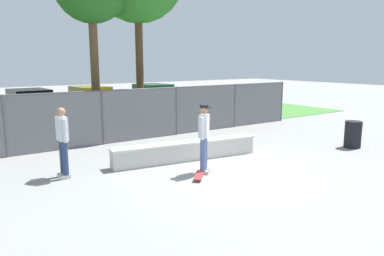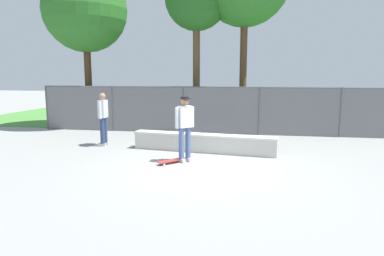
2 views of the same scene
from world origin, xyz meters
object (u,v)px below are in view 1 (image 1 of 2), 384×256
object	(u,v)px
car_yellow	(92,102)
trash_bin	(353,134)
car_black	(31,107)
skateboard	(199,175)
car_green	(154,98)
concrete_ledge	(187,151)
skateboarder	(204,135)
bystander	(63,139)

from	to	relation	value
car_yellow	trash_bin	bearing A→B (deg)	-66.82
car_black	car_yellow	world-z (taller)	same
skateboard	car_green	xyz separation A→B (m)	(4.94, 11.39, 0.77)
concrete_ledge	car_yellow	bearing A→B (deg)	86.76
skateboarder	car_green	xyz separation A→B (m)	(4.59, 11.12, -0.19)
skateboard	bystander	bearing A→B (deg)	144.82
car_black	car_green	xyz separation A→B (m)	(6.78, 0.21, 0.00)
car_black	bystander	world-z (taller)	bystander
car_black	car_green	distance (m)	6.79
skateboard	car_black	bearing A→B (deg)	99.38
skateboarder	bystander	world-z (taller)	skateboarder
concrete_ledge	skateboard	size ratio (longest dim) A/B	6.46
concrete_ledge	car_black	distance (m)	9.91
bystander	trash_bin	bearing A→B (deg)	-14.10
car_green	skateboard	bearing A→B (deg)	-113.44
skateboard	car_yellow	world-z (taller)	car_yellow
skateboard	car_yellow	distance (m)	11.66
car_yellow	bystander	xyz separation A→B (m)	(-4.08, -9.58, 0.17)
concrete_ledge	car_black	xyz separation A→B (m)	(-2.54, 9.56, 0.55)
car_black	trash_bin	size ratio (longest dim) A/B	4.67
car_green	bystander	distance (m)	12.19
concrete_ledge	trash_bin	distance (m)	5.97
car_green	trash_bin	world-z (taller)	car_green
car_black	skateboard	bearing A→B (deg)	-80.62
skateboard	trash_bin	xyz separation A→B (m)	(6.34, -0.31, 0.39)
car_yellow	trash_bin	size ratio (longest dim) A/B	4.67
concrete_ledge	car_green	xyz separation A→B (m)	(4.24, 9.78, 0.55)
skateboarder	skateboard	world-z (taller)	skateboarder
skateboard	trash_bin	world-z (taller)	trash_bin
car_yellow	bystander	size ratio (longest dim) A/B	2.38
skateboarder	skateboard	size ratio (longest dim) A/B	2.55
car_yellow	skateboarder	bearing A→B (deg)	-94.60
skateboarder	skateboard	distance (m)	1.05
skateboarder	trash_bin	world-z (taller)	skateboarder
skateboard	car_black	world-z (taller)	car_black
car_yellow	car_black	bearing A→B (deg)	-172.67
concrete_ledge	car_yellow	distance (m)	9.99
trash_bin	car_black	bearing A→B (deg)	125.50
skateboard	car_black	xyz separation A→B (m)	(-1.85, 11.17, 0.77)
skateboarder	car_yellow	xyz separation A→B (m)	(0.91, 11.30, -0.19)
skateboarder	trash_bin	bearing A→B (deg)	-5.51
car_green	car_yellow	bearing A→B (deg)	177.10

